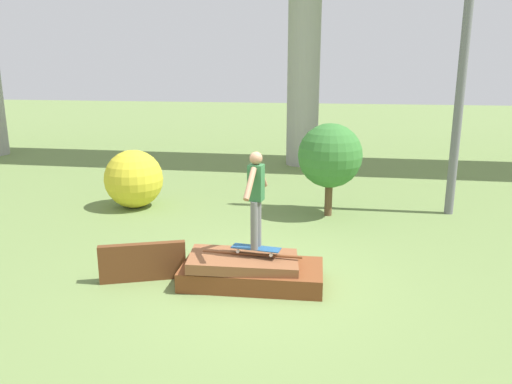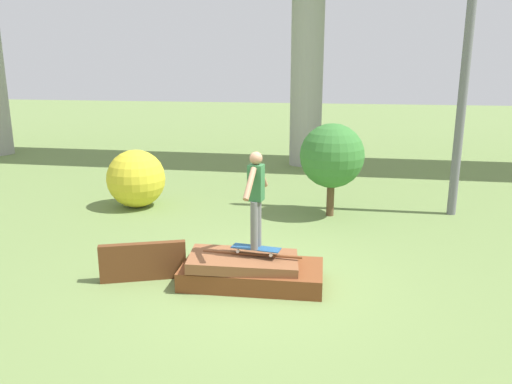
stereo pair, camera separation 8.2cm
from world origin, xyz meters
The scene contains 8 objects.
ground_plane centered at (0.00, 0.00, 0.00)m, with size 80.00×80.00×0.00m, color olive.
scrap_pile centered at (-0.03, -0.01, 0.22)m, with size 2.28×1.17×0.52m.
scrap_plank_loose centered at (-1.76, -0.17, 0.31)m, with size 1.33×0.61×0.63m.
skateboard centered at (0.06, 0.02, 0.59)m, with size 0.80×0.32×0.09m.
skater centered at (0.06, 0.02, 1.48)m, with size 0.25×1.04×1.53m.
utility_pole centered at (3.91, 4.63, 4.11)m, with size 1.30×0.20×7.98m.
tree_behind_left centered at (1.10, 4.01, 1.41)m, with size 1.47×1.47×2.15m.
bush_yellow_flowering centered at (-3.62, 3.93, 0.71)m, with size 1.42×1.42×1.42m.
Camera 1 is at (1.29, -7.29, 3.39)m, focal length 35.00 mm.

